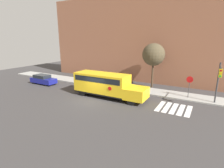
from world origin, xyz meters
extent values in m
plane|color=#3A3838|center=(0.00, 0.00, 0.00)|extent=(60.00, 60.00, 0.00)
cube|color=#9E9E99|center=(0.00, 6.50, 0.07)|extent=(44.00, 3.00, 0.15)
cube|color=#935B42|center=(0.00, 13.00, 6.94)|extent=(32.00, 4.00, 13.87)
cube|color=white|center=(7.35, 2.00, 0.00)|extent=(0.50, 3.20, 0.01)
cube|color=white|center=(8.05, 2.00, 0.00)|extent=(0.50, 3.20, 0.01)
cube|color=white|center=(8.75, 2.00, 0.00)|extent=(0.50, 3.20, 0.01)
cube|color=white|center=(9.45, 2.00, 0.00)|extent=(0.50, 3.20, 0.01)
cube|color=white|center=(10.15, 2.00, 0.00)|extent=(0.50, 3.20, 0.01)
cube|color=yellow|center=(0.11, 1.81, 1.66)|extent=(6.78, 2.50, 2.42)
cube|color=yellow|center=(4.66, 1.81, 1.07)|extent=(2.31, 2.50, 1.23)
cube|color=black|center=(0.11, 1.81, 0.53)|extent=(6.78, 2.54, 0.16)
cube|color=black|center=(0.11, 1.81, 2.32)|extent=(6.24, 2.53, 0.64)
cylinder|color=red|center=(1.98, 0.52, 1.54)|extent=(0.44, 0.02, 0.44)
cylinder|color=black|center=(4.54, 2.89, 0.50)|extent=(1.00, 0.30, 1.00)
cylinder|color=black|center=(4.54, 0.73, 0.50)|extent=(1.00, 0.30, 1.00)
cylinder|color=black|center=(-2.08, 2.89, 0.50)|extent=(1.00, 0.30, 1.00)
cylinder|color=black|center=(-2.08, 0.73, 0.50)|extent=(1.00, 0.30, 1.00)
cube|color=navy|center=(-11.14, 2.33, 0.59)|extent=(4.30, 1.71, 0.74)
cube|color=#1E2328|center=(-11.40, 2.33, 1.21)|extent=(2.41, 1.57, 0.51)
cylinder|color=black|center=(-9.72, 3.06, 0.32)|extent=(0.64, 0.22, 0.64)
cylinder|color=black|center=(-9.72, 1.60, 0.32)|extent=(0.64, 0.22, 0.64)
cylinder|color=black|center=(-12.56, 3.06, 0.32)|extent=(0.64, 0.22, 0.64)
cylinder|color=black|center=(-12.56, 1.60, 0.32)|extent=(0.64, 0.22, 0.64)
cylinder|color=#38383A|center=(9.61, 5.99, 1.20)|extent=(0.07, 0.07, 2.39)
cylinder|color=red|center=(9.61, 5.94, 2.36)|extent=(0.74, 0.03, 0.74)
cylinder|color=#38383A|center=(12.38, 5.62, 2.28)|extent=(0.16, 0.16, 4.56)
cylinder|color=#38383A|center=(12.38, 4.31, 4.31)|extent=(0.10, 2.62, 0.10)
cube|color=yellow|center=(12.38, 3.10, 3.86)|extent=(0.28, 0.28, 0.80)
cylinder|color=red|center=(12.38, 2.95, 4.12)|extent=(0.18, 0.02, 0.18)
cylinder|color=#EAB214|center=(12.38, 2.95, 3.86)|extent=(0.18, 0.02, 0.18)
cylinder|color=green|center=(12.38, 2.95, 3.60)|extent=(0.18, 0.02, 0.18)
cylinder|color=#423323|center=(4.36, 8.76, 1.92)|extent=(0.27, 0.27, 3.84)
sphere|color=#4C422D|center=(4.36, 8.76, 4.79)|extent=(3.16, 3.16, 3.16)
camera|label=1|loc=(11.38, -15.71, 6.97)|focal=28.00mm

